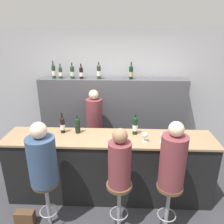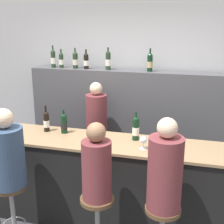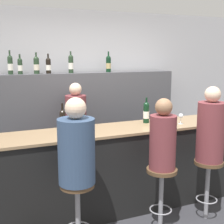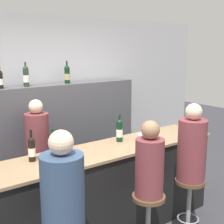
{
  "view_description": "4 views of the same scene",
  "coord_description": "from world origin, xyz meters",
  "px_view_note": "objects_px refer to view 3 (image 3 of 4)",
  "views": [
    {
      "loc": [
        0.16,
        -2.58,
        2.51
      ],
      "look_at": [
        0.04,
        0.33,
        1.42
      ],
      "focal_mm": 35.0,
      "sensor_mm": 36.0,
      "label": 1
    },
    {
      "loc": [
        0.98,
        -2.84,
        2.35
      ],
      "look_at": [
        0.13,
        0.35,
        1.37
      ],
      "focal_mm": 50.0,
      "sensor_mm": 36.0,
      "label": 2
    },
    {
      "loc": [
        -1.58,
        -3.04,
        1.91
      ],
      "look_at": [
        -0.14,
        0.32,
        1.23
      ],
      "focal_mm": 50.0,
      "sensor_mm": 36.0,
      "label": 3
    },
    {
      "loc": [
        -1.84,
        -2.4,
        2.14
      ],
      "look_at": [
        0.22,
        0.35,
        1.43
      ],
      "focal_mm": 50.0,
      "sensor_mm": 36.0,
      "label": 4
    }
  ],
  "objects_px": {
    "wine_glass_0": "(165,118)",
    "guest_seated_middle": "(163,138)",
    "wine_bottle_backbar_1": "(20,66)",
    "bar_stool_left": "(78,199)",
    "bar_stool_middle": "(161,183)",
    "wine_bottle_counter_0": "(63,120)",
    "wine_bottle_counter_2": "(146,112)",
    "guest_seated_left": "(76,147)",
    "bartender": "(76,139)",
    "wine_bottle_backbar_4": "(71,64)",
    "wine_bottle_backbar_5": "(108,64)",
    "wine_bottle_counter_1": "(82,119)",
    "guest_seated_right": "(211,129)",
    "wine_glass_1": "(181,116)",
    "wine_bottle_backbar_0": "(10,65)",
    "wine_bottle_backbar_2": "(36,65)",
    "wine_bottle_backbar_3": "(48,65)",
    "bar_stool_right": "(208,175)"
  },
  "relations": [
    {
      "from": "wine_glass_1",
      "to": "wine_glass_0",
      "type": "bearing_deg",
      "value": 180.0
    },
    {
      "from": "wine_bottle_counter_2",
      "to": "guest_seated_right",
      "type": "bearing_deg",
      "value": -61.71
    },
    {
      "from": "wine_bottle_counter_1",
      "to": "guest_seated_middle",
      "type": "xyz_separation_m",
      "value": [
        0.65,
        -0.75,
        -0.12
      ]
    },
    {
      "from": "wine_glass_0",
      "to": "wine_glass_1",
      "type": "xyz_separation_m",
      "value": [
        0.24,
        -0.0,
        0.0
      ]
    },
    {
      "from": "wine_bottle_backbar_2",
      "to": "wine_bottle_backbar_5",
      "type": "relative_size",
      "value": 0.94
    },
    {
      "from": "wine_bottle_counter_0",
      "to": "guest_seated_left",
      "type": "relative_size",
      "value": 0.39
    },
    {
      "from": "wine_bottle_counter_0",
      "to": "bar_stool_left",
      "type": "relative_size",
      "value": 0.46
    },
    {
      "from": "wine_bottle_backbar_0",
      "to": "guest_seated_left",
      "type": "relative_size",
      "value": 0.41
    },
    {
      "from": "guest_seated_right",
      "to": "wine_bottle_backbar_2",
      "type": "bearing_deg",
      "value": 129.05
    },
    {
      "from": "wine_bottle_backbar_4",
      "to": "guest_seated_left",
      "type": "bearing_deg",
      "value": -104.84
    },
    {
      "from": "wine_bottle_backbar_1",
      "to": "guest_seated_right",
      "type": "relative_size",
      "value": 0.33
    },
    {
      "from": "wine_bottle_counter_1",
      "to": "wine_bottle_backbar_0",
      "type": "height_order",
      "value": "wine_bottle_backbar_0"
    },
    {
      "from": "wine_bottle_backbar_0",
      "to": "guest_seated_left",
      "type": "bearing_deg",
      "value": -79.3
    },
    {
      "from": "wine_bottle_counter_1",
      "to": "wine_bottle_backbar_4",
      "type": "relative_size",
      "value": 0.91
    },
    {
      "from": "wine_bottle_backbar_4",
      "to": "guest_seated_middle",
      "type": "bearing_deg",
      "value": -77.55
    },
    {
      "from": "guest_seated_left",
      "to": "wine_bottle_backbar_1",
      "type": "bearing_deg",
      "value": 96.85
    },
    {
      "from": "wine_bottle_backbar_4",
      "to": "bartender",
      "type": "relative_size",
      "value": 0.22
    },
    {
      "from": "bar_stool_middle",
      "to": "guest_seated_middle",
      "type": "relative_size",
      "value": 0.93
    },
    {
      "from": "bar_stool_left",
      "to": "bartender",
      "type": "height_order",
      "value": "bartender"
    },
    {
      "from": "wine_bottle_backbar_1",
      "to": "bar_stool_left",
      "type": "relative_size",
      "value": 0.4
    },
    {
      "from": "wine_glass_0",
      "to": "guest_seated_middle",
      "type": "bearing_deg",
      "value": -124.09
    },
    {
      "from": "wine_bottle_backbar_5",
      "to": "bar_stool_middle",
      "type": "bearing_deg",
      "value": -95.59
    },
    {
      "from": "wine_bottle_counter_0",
      "to": "wine_bottle_counter_2",
      "type": "distance_m",
      "value": 1.1
    },
    {
      "from": "wine_bottle_counter_1",
      "to": "guest_seated_left",
      "type": "height_order",
      "value": "guest_seated_left"
    },
    {
      "from": "bartender",
      "to": "wine_bottle_backbar_4",
      "type": "bearing_deg",
      "value": 81.76
    },
    {
      "from": "wine_bottle_backbar_5",
      "to": "wine_glass_0",
      "type": "bearing_deg",
      "value": -83.59
    },
    {
      "from": "wine_bottle_counter_1",
      "to": "wine_bottle_backbar_3",
      "type": "relative_size",
      "value": 1.02
    },
    {
      "from": "wine_bottle_backbar_0",
      "to": "wine_bottle_backbar_5",
      "type": "xyz_separation_m",
      "value": [
        1.5,
        0.0,
        -0.01
      ]
    },
    {
      "from": "wine_bottle_counter_1",
      "to": "wine_bottle_backbar_3",
      "type": "distance_m",
      "value": 1.33
    },
    {
      "from": "wine_bottle_backbar_2",
      "to": "guest_seated_middle",
      "type": "xyz_separation_m",
      "value": [
        0.95,
        -1.94,
        -0.72
      ]
    },
    {
      "from": "guest_seated_left",
      "to": "bartender",
      "type": "distance_m",
      "value": 1.63
    },
    {
      "from": "guest_seated_left",
      "to": "guest_seated_right",
      "type": "height_order",
      "value": "guest_seated_right"
    },
    {
      "from": "guest_seated_left",
      "to": "bar_stool_middle",
      "type": "distance_m",
      "value": 1.08
    },
    {
      "from": "wine_bottle_counter_2",
      "to": "wine_bottle_backbar_5",
      "type": "height_order",
      "value": "wine_bottle_backbar_5"
    },
    {
      "from": "guest_seated_left",
      "to": "wine_bottle_backbar_3",
      "type": "bearing_deg",
      "value": 84.96
    },
    {
      "from": "guest_seated_middle",
      "to": "guest_seated_right",
      "type": "height_order",
      "value": "guest_seated_right"
    },
    {
      "from": "wine_bottle_backbar_0",
      "to": "wine_bottle_backbar_2",
      "type": "distance_m",
      "value": 0.36
    },
    {
      "from": "wine_bottle_backbar_5",
      "to": "bar_stool_right",
      "type": "height_order",
      "value": "wine_bottle_backbar_5"
    },
    {
      "from": "wine_glass_1",
      "to": "wine_bottle_backbar_5",
      "type": "bearing_deg",
      "value": 105.79
    },
    {
      "from": "wine_bottle_backbar_1",
      "to": "wine_bottle_counter_1",
      "type": "bearing_deg",
      "value": -65.98
    },
    {
      "from": "wine_glass_1",
      "to": "bar_stool_middle",
      "type": "distance_m",
      "value": 0.99
    },
    {
      "from": "wine_bottle_backbar_3",
      "to": "bar_stool_left",
      "type": "relative_size",
      "value": 0.41
    },
    {
      "from": "wine_bottle_counter_2",
      "to": "wine_bottle_backbar_4",
      "type": "bearing_deg",
      "value": 118.78
    },
    {
      "from": "wine_glass_0",
      "to": "guest_seated_left",
      "type": "bearing_deg",
      "value": -158.21
    },
    {
      "from": "wine_bottle_counter_0",
      "to": "bar_stool_middle",
      "type": "height_order",
      "value": "wine_bottle_counter_0"
    },
    {
      "from": "wine_bottle_counter_1",
      "to": "bar_stool_left",
      "type": "bearing_deg",
      "value": -111.38
    },
    {
      "from": "wine_glass_0",
      "to": "bar_stool_middle",
      "type": "relative_size",
      "value": 0.2
    },
    {
      "from": "wine_bottle_backbar_0",
      "to": "wine_glass_0",
      "type": "bearing_deg",
      "value": -40.64
    },
    {
      "from": "wine_bottle_backbar_3",
      "to": "guest_seated_middle",
      "type": "relative_size",
      "value": 0.38
    },
    {
      "from": "guest_seated_left",
      "to": "guest_seated_middle",
      "type": "height_order",
      "value": "guest_seated_left"
    }
  ]
}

